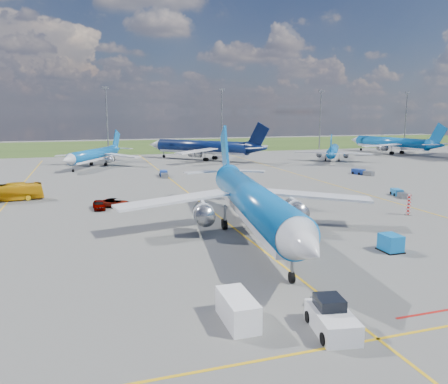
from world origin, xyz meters
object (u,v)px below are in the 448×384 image
object	(u,v)px
uld_container	(391,243)
service_car_b	(115,203)
warning_post	(409,205)
apron_bus	(9,192)
pushback_tug	(332,318)
bg_jet_ne	(332,160)
service_car_a	(99,205)
baggage_tug_c	(164,174)
bg_jet_ene	(390,154)
main_airliner	(252,234)
service_car_c	(247,186)
bg_jet_n	(202,160)
baggage_tug_e	(362,172)
service_van	(238,309)
bg_jet_nnw	(95,166)
baggage_tug_w	(399,193)

from	to	relation	value
uld_container	service_car_b	bearing A→B (deg)	130.56
warning_post	apron_bus	size ratio (longest dim) A/B	0.29
pushback_tug	bg_jet_ne	bearing A→B (deg)	68.64
warning_post	service_car_a	xyz separation A→B (m)	(-41.92, 17.20, -0.80)
uld_container	baggage_tug_c	bearing A→B (deg)	102.70
warning_post	service_car_a	size ratio (longest dim) A/B	0.73
uld_container	service_car_b	size ratio (longest dim) A/B	0.46
bg_jet_ene	main_airliner	bearing A→B (deg)	32.88
bg_jet_ene	service_car_a	size ratio (longest dim) A/B	10.09
apron_bus	service_car_c	bearing A→B (deg)	-99.14
main_airliner	service_car_c	xyz separation A→B (m)	(10.48, 29.30, 0.61)
pushback_tug	baggage_tug_c	size ratio (longest dim) A/B	1.14
baggage_tug_c	warning_post	bearing A→B (deg)	-55.07
bg_jet_n	service_car_c	bearing A→B (deg)	40.62
bg_jet_n	service_car_a	distance (m)	69.92
baggage_tug_e	service_car_a	bearing A→B (deg)	-179.08
service_van	apron_bus	bearing A→B (deg)	113.82
bg_jet_nnw	service_car_c	world-z (taller)	bg_jet_nnw
main_airliner	pushback_tug	bearing A→B (deg)	-89.99
service_car_b	bg_jet_n	bearing A→B (deg)	1.34
pushback_tug	baggage_tug_e	size ratio (longest dim) A/B	1.15
bg_jet_nnw	baggage_tug_w	distance (m)	77.95
service_van	baggage_tug_w	bearing A→B (deg)	40.68
bg_jet_ne	baggage_tug_c	xyz separation A→B (m)	(-54.54, -17.80, 0.59)
bg_jet_ene	main_airliner	world-z (taller)	main_airliner
main_airliner	pushback_tug	world-z (taller)	main_airliner
service_car_c	main_airliner	bearing A→B (deg)	-85.06
service_car_a	baggage_tug_w	distance (m)	50.51
service_car_b	baggage_tug_w	distance (m)	48.23
bg_jet_n	baggage_tug_e	xyz separation A→B (m)	(27.47, -42.21, 0.58)
bg_jet_n	service_car_a	bearing A→B (deg)	18.36
uld_container	warning_post	bearing A→B (deg)	44.77
bg_jet_n	apron_bus	size ratio (longest dim) A/B	4.16
service_car_b	main_airliner	bearing A→B (deg)	-117.03
pushback_tug	service_van	world-z (taller)	pushback_tug
bg_jet_ene	main_airliner	xyz separation A→B (m)	(-84.34, -81.91, 0.00)
pushback_tug	bg_jet_nnw	bearing A→B (deg)	107.57
bg_jet_ene	baggage_tug_e	size ratio (longest dim) A/B	7.25
apron_bus	baggage_tug_w	xyz separation A→B (m)	(64.07, -16.05, -0.93)
baggage_tug_c	bg_jet_ne	bearing A→B (deg)	23.95
service_car_b	service_car_c	xyz separation A→B (m)	(25.12, 8.68, -0.07)
bg_jet_n	baggage_tug_e	distance (m)	50.36
bg_jet_n	baggage_tug_e	bearing A→B (deg)	79.12
main_airliner	service_car_c	world-z (taller)	main_airliner
bg_jet_nnw	main_airliner	size ratio (longest dim) A/B	0.75
service_car_a	service_car_c	distance (m)	29.10
bg_jet_n	service_car_c	world-z (taller)	bg_jet_n
service_car_b	warning_post	bearing A→B (deg)	-86.90
bg_jet_nnw	baggage_tug_w	xyz separation A→B (m)	(49.58, -60.15, 0.51)
baggage_tug_w	baggage_tug_c	world-z (taller)	baggage_tug_c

